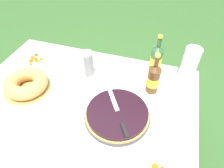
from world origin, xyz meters
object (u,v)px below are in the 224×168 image
object	(u,v)px
serving_knife	(119,115)
cup_stack	(89,64)
cider_bottle_amber	(153,78)
snack_plate_left	(36,60)
berry_tart	(117,114)
bundt_cake	(26,84)
cider_bottle_green	(156,59)
paper_towel_roll	(189,65)

from	to	relation	value
serving_knife	cup_stack	bearing A→B (deg)	11.54
cider_bottle_amber	snack_plate_left	bearing A→B (deg)	177.14
berry_tart	serving_knife	world-z (taller)	serving_knife
bundt_cake	cider_bottle_green	world-z (taller)	cider_bottle_green
berry_tart	serving_knife	xyz separation A→B (m)	(0.02, -0.02, 0.04)
paper_towel_roll	cider_bottle_green	bearing A→B (deg)	172.46
berry_tart	paper_towel_roll	size ratio (longest dim) A/B	1.52
paper_towel_roll	bundt_cake	bearing A→B (deg)	-157.27
berry_tart	paper_towel_roll	world-z (taller)	paper_towel_roll
cup_stack	snack_plate_left	size ratio (longest dim) A/B	0.99
bundt_cake	snack_plate_left	size ratio (longest dim) A/B	1.49
cider_bottle_green	serving_knife	bearing A→B (deg)	-103.69
bundt_cake	serving_knife	bearing A→B (deg)	-5.89
cider_bottle_amber	serving_knife	bearing A→B (deg)	-114.78
berry_tart	snack_plate_left	bearing A→B (deg)	156.70
bundt_cake	cider_bottle_green	size ratio (longest dim) A/B	1.06
bundt_cake	berry_tart	bearing A→B (deg)	-3.94
bundt_cake	cup_stack	size ratio (longest dim) A/B	1.50
cup_stack	snack_plate_left	distance (m)	0.49
bundt_cake	paper_towel_roll	world-z (taller)	paper_towel_roll
berry_tart	serving_knife	size ratio (longest dim) A/B	1.23
cider_bottle_green	cider_bottle_amber	size ratio (longest dim) A/B	0.99
cider_bottle_amber	paper_towel_roll	distance (m)	0.29
serving_knife	bundt_cake	distance (m)	0.69
cup_stack	cider_bottle_green	world-z (taller)	cider_bottle_green
berry_tart	snack_plate_left	xyz separation A→B (m)	(-0.79, 0.34, -0.02)
serving_knife	berry_tart	bearing A→B (deg)	0.00
snack_plate_left	paper_towel_roll	distance (m)	1.18
cider_bottle_green	berry_tart	bearing A→B (deg)	-105.95
cider_bottle_green	paper_towel_roll	size ratio (longest dim) A/B	1.14
serving_knife	paper_towel_roll	size ratio (longest dim) A/B	1.23
berry_tart	serving_knife	distance (m)	0.05
cider_bottle_amber	bundt_cake	bearing A→B (deg)	-163.53
snack_plate_left	paper_towel_roll	size ratio (longest dim) A/B	0.81
cup_stack	cider_bottle_green	xyz separation A→B (m)	(0.45, 0.21, 0.00)
cup_stack	snack_plate_left	bearing A→B (deg)	176.14
serving_knife	cup_stack	world-z (taller)	cup_stack
bundt_cake	cider_bottle_green	bearing A→B (deg)	29.91
cup_stack	paper_towel_roll	size ratio (longest dim) A/B	0.81
snack_plate_left	paper_towel_roll	xyz separation A→B (m)	(1.17, 0.15, 0.12)
serving_knife	bundt_cake	bearing A→B (deg)	51.39
cup_stack	snack_plate_left	xyz separation A→B (m)	(-0.48, 0.03, -0.10)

